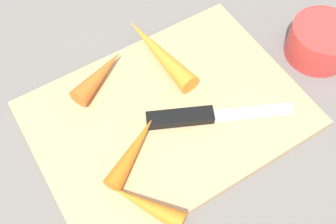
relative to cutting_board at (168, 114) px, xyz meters
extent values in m
plane|color=slate|center=(0.00, 0.00, -0.01)|extent=(1.40, 1.40, 0.00)
cube|color=tan|center=(0.00, 0.00, 0.00)|extent=(0.36, 0.26, 0.01)
cube|color=#B7B7BC|center=(0.10, -0.06, 0.01)|extent=(0.11, 0.06, 0.00)
cube|color=black|center=(0.01, -0.02, 0.01)|extent=(0.09, 0.06, 0.01)
cone|color=orange|center=(-0.05, 0.09, 0.02)|extent=(0.10, 0.07, 0.03)
cone|color=orange|center=(0.04, 0.09, 0.02)|extent=(0.04, 0.15, 0.03)
cone|color=orange|center=(-0.07, -0.03, 0.02)|extent=(0.11, 0.08, 0.02)
cone|color=orange|center=(-0.09, -0.10, 0.02)|extent=(0.07, 0.09, 0.02)
cylinder|color=red|center=(0.25, -0.02, 0.02)|extent=(0.10, 0.10, 0.05)
camera|label=1|loc=(-0.15, -0.24, 0.47)|focal=42.76mm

